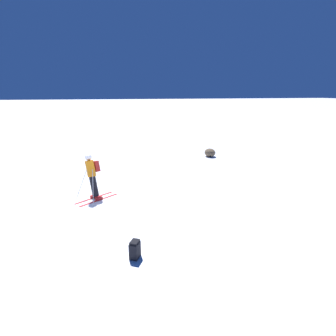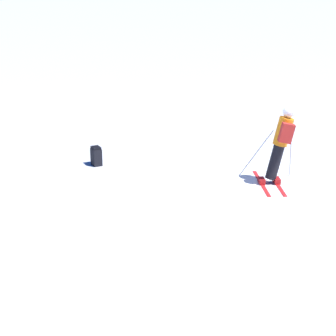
{
  "view_description": "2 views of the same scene",
  "coord_description": "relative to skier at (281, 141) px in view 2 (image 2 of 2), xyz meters",
  "views": [
    {
      "loc": [
        10.2,
        0.56,
        4.26
      ],
      "look_at": [
        -1.05,
        3.23,
        0.88
      ],
      "focal_mm": 28.0,
      "sensor_mm": 36.0,
      "label": 1
    },
    {
      "loc": [
        -4.88,
        11.82,
        4.54
      ],
      "look_at": [
        -0.45,
        4.84,
        1.79
      ],
      "focal_mm": 60.0,
      "sensor_mm": 36.0,
      "label": 2
    }
  ],
  "objects": [
    {
      "name": "ground_plane",
      "position": [
        0.41,
        0.1,
        -1.06
      ],
      "size": [
        300.0,
        300.0,
        0.0
      ],
      "primitive_type": "plane",
      "color": "white"
    },
    {
      "name": "skier",
      "position": [
        0.0,
        0.0,
        0.0
      ],
      "size": [
        1.53,
        1.72,
        1.9
      ],
      "rotation": [
        0.0,
        0.0,
        0.61
      ],
      "color": "red",
      "rests_on": "ground"
    },
    {
      "name": "spare_backpack",
      "position": [
        4.53,
        1.2,
        -0.81
      ],
      "size": [
        0.37,
        0.34,
        0.5
      ],
      "rotation": [
        0.0,
        0.0,
        5.76
      ],
      "color": "black",
      "rests_on": "ground"
    }
  ]
}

